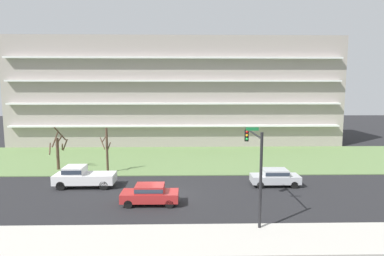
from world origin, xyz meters
TOP-DOWN VIEW (x-y plane):
  - ground at (0.00, 0.00)m, footprint 160.00×160.00m
  - sidewalk_curb_near at (0.00, -8.00)m, footprint 80.00×4.00m
  - grass_lawn_strip at (0.00, 14.00)m, footprint 80.00×16.00m
  - apartment_building at (0.00, 27.46)m, footprint 51.70×11.87m
  - tree_far_left at (-12.47, 8.73)m, footprint 2.28×2.25m
  - tree_left at (-6.78, 7.30)m, footprint 1.20×1.25m
  - sedan_silver_near_left at (9.81, 2.50)m, footprint 4.42×1.84m
  - sedan_red_center_left at (-1.22, -2.00)m, footprint 4.42×1.84m
  - pickup_white_center_right at (-7.86, 2.50)m, footprint 5.42×2.05m
  - traffic_signal_mast at (6.23, -4.86)m, footprint 0.90×5.18m

SIDE VIEW (x-z plane):
  - ground at x=0.00m, z-range 0.00..0.00m
  - grass_lawn_strip at x=0.00m, z-range 0.00..0.08m
  - sidewalk_curb_near at x=0.00m, z-range 0.00..0.15m
  - sedan_silver_near_left at x=9.81m, z-range 0.09..1.66m
  - sedan_red_center_left at x=-1.22m, z-range 0.09..1.66m
  - pickup_white_center_right at x=-7.86m, z-range 0.04..1.99m
  - tree_far_left at x=-12.47m, z-range -0.18..4.73m
  - tree_left at x=-6.78m, z-range 0.10..4.95m
  - traffic_signal_mast at x=6.23m, z-range 1.15..7.42m
  - apartment_building at x=0.00m, z-range 0.00..16.83m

